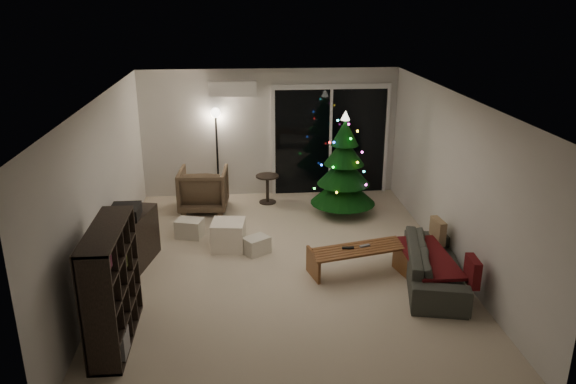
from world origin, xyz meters
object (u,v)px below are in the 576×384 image
media_cabinet (128,243)px  sofa (435,265)px  coffee_table (358,262)px  christmas_tree (344,164)px  armchair (204,189)px  bookshelf (96,286)px

media_cabinet → sofa: (4.30, -0.85, -0.12)m
coffee_table → sofa: bearing=-31.3°
sofa → christmas_tree: size_ratio=0.99×
coffee_table → armchair: bearing=115.5°
bookshelf → armchair: 4.27m
media_cabinet → sofa: size_ratio=0.67×
armchair → coffee_table: 3.67m
media_cabinet → sofa: media_cabinet is taller
sofa → christmas_tree: bearing=29.4°
media_cabinet → armchair: 2.49m
media_cabinet → armchair: armchair is taller
armchair → christmas_tree: (2.54, -0.41, 0.55)m
armchair → christmas_tree: size_ratio=0.47×
coffee_table → christmas_tree: (0.22, 2.41, 0.74)m
armchair → coffee_table: armchair is taller
sofa → coffee_table: size_ratio=1.41×
bookshelf → media_cabinet: size_ratio=1.11×
sofa → armchair: bearing=59.9°
christmas_tree → coffee_table: bearing=-95.1°
armchair → christmas_tree: 2.64m
bookshelf → christmas_tree: size_ratio=0.74×
bookshelf → coffee_table: bearing=25.0°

